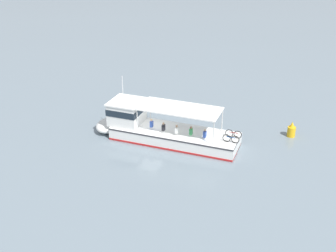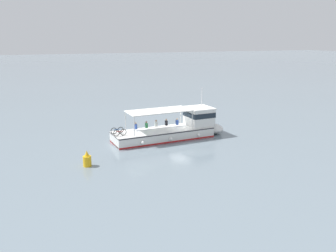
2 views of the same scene
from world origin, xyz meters
name	(u,v)px [view 1 (image 1 of 2)]	position (x,y,z in m)	size (l,w,h in m)	color
ground_plane	(149,137)	(0.00, 0.00, 0.00)	(400.00, 400.00, 0.00)	slate
ferry_main	(157,128)	(-0.06, 0.79, 1.02)	(4.21, 12.99, 5.32)	white
channel_buoy	(291,130)	(-5.45, 11.15, 0.57)	(0.70, 0.70, 1.40)	gold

